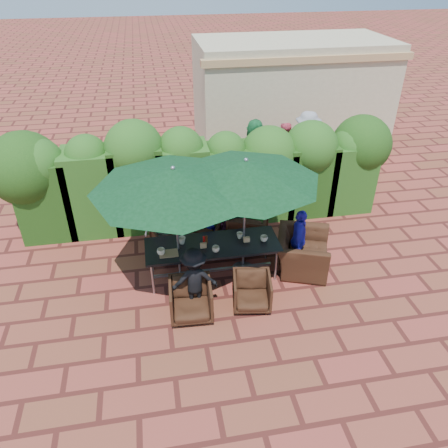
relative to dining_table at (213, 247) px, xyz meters
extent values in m
plane|color=maroon|center=(0.16, -0.14, -0.68)|extent=(80.00, 80.00, 0.00)
cube|color=black|center=(0.00, 0.00, 0.05)|extent=(2.57, 0.90, 0.05)
cube|color=gray|center=(0.00, 0.00, -0.56)|extent=(2.37, 0.05, 0.05)
cylinder|color=gray|center=(-1.18, -0.35, -0.33)|extent=(0.05, 0.05, 0.70)
cylinder|color=gray|center=(-1.18, 0.35, -0.33)|extent=(0.05, 0.05, 0.70)
cylinder|color=gray|center=(1.18, -0.35, -0.33)|extent=(0.05, 0.05, 0.70)
cylinder|color=gray|center=(1.18, 0.35, -0.33)|extent=(0.05, 0.05, 0.70)
cylinder|color=gray|center=(-0.66, -0.03, -0.66)|extent=(0.44, 0.44, 0.03)
cylinder|color=gray|center=(-0.66, -0.03, 0.52)|extent=(0.04, 0.04, 2.40)
cone|color=black|center=(-0.66, -0.03, 1.54)|extent=(2.95, 2.95, 0.38)
sphere|color=gray|center=(-0.66, -0.03, 1.74)|extent=(0.08, 0.08, 0.08)
cylinder|color=gray|center=(0.63, 0.07, -0.66)|extent=(0.44, 0.44, 0.03)
cylinder|color=gray|center=(0.63, 0.07, 0.52)|extent=(0.04, 0.04, 2.40)
cone|color=black|center=(0.63, 0.07, 1.54)|extent=(2.75, 2.75, 0.38)
sphere|color=gray|center=(0.63, 0.07, 1.74)|extent=(0.08, 0.08, 0.08)
imported|color=black|center=(-0.74, 0.83, -0.29)|extent=(0.91, 0.88, 0.78)
imported|color=black|center=(-0.04, 0.99, -0.32)|extent=(0.90, 0.87, 0.72)
imported|color=black|center=(0.94, 1.03, -0.26)|extent=(1.04, 1.01, 0.84)
imported|color=black|center=(-0.55, -1.03, -0.30)|extent=(0.77, 0.72, 0.76)
imported|color=black|center=(0.56, -0.97, -0.33)|extent=(0.76, 0.73, 0.69)
imported|color=black|center=(1.81, -0.07, -0.17)|extent=(1.11, 1.35, 1.01)
imported|color=white|center=(-0.93, 1.01, 0.02)|extent=(0.75, 0.52, 1.40)
imported|color=#2620B2|center=(0.05, 0.88, -0.06)|extent=(0.49, 0.42, 1.23)
imported|color=black|center=(0.75, 1.00, 0.01)|extent=(0.73, 0.54, 1.37)
imported|color=black|center=(-0.46, -0.85, -0.04)|extent=(0.81, 0.38, 1.27)
imported|color=#2620B2|center=(1.72, -0.04, -0.02)|extent=(0.62, 0.86, 1.32)
imported|color=#E4506B|center=(-0.38, 1.00, -0.26)|extent=(0.36, 0.33, 0.83)
imported|color=#8F479B|center=(0.48, 1.12, -0.28)|extent=(0.30, 0.24, 0.80)
imported|color=#227D41|center=(1.82, 4.15, 0.18)|extent=(1.69, 1.01, 1.71)
imported|color=#E4506B|center=(2.66, 4.18, 0.09)|extent=(0.86, 0.74, 1.54)
imported|color=gray|center=(3.26, 4.02, 0.26)|extent=(1.32, 0.98, 1.87)
imported|color=beige|center=(-0.99, -0.15, 0.13)|extent=(0.15, 0.15, 0.12)
imported|color=beige|center=(-0.57, 0.13, 0.14)|extent=(0.15, 0.15, 0.14)
imported|color=beige|center=(0.02, -0.25, 0.13)|extent=(0.14, 0.14, 0.11)
imported|color=beige|center=(0.56, 0.11, 0.13)|extent=(0.13, 0.13, 0.12)
imported|color=beige|center=(1.00, -0.07, 0.13)|extent=(0.15, 0.15, 0.12)
cylinder|color=#B20C0A|center=(-0.16, 0.04, 0.16)|extent=(0.04, 0.04, 0.17)
cylinder|color=#4C230C|center=(-0.11, 0.06, 0.16)|extent=(0.04, 0.04, 0.17)
cube|color=olive|center=(-0.85, -0.16, 0.08)|extent=(0.35, 0.25, 0.02)
cube|color=tan|center=(-0.19, -0.08, 0.12)|extent=(0.12, 0.06, 0.10)
cube|color=tan|center=(0.66, -0.03, 0.12)|extent=(0.12, 0.06, 0.10)
cube|color=#11350E|center=(-3.34, 2.16, 0.23)|extent=(1.15, 0.95, 1.82)
sphere|color=#11350E|center=(-3.34, 2.16, 1.04)|extent=(1.12, 1.12, 1.12)
cube|color=#11350E|center=(-2.34, 2.16, 0.29)|extent=(1.15, 0.95, 1.94)
sphere|color=#11350E|center=(-2.34, 2.16, 1.17)|extent=(0.91, 0.91, 0.91)
cube|color=#11350E|center=(-1.34, 2.16, 0.33)|extent=(1.15, 0.95, 2.01)
sphere|color=#11350E|center=(-1.34, 2.16, 1.24)|extent=(1.27, 1.27, 1.27)
cube|color=#11350E|center=(-0.34, 2.16, 0.29)|extent=(1.15, 0.95, 1.93)
sphere|color=#11350E|center=(-0.34, 2.16, 1.15)|extent=(1.01, 1.01, 1.01)
cube|color=#11350E|center=(0.66, 2.16, 0.23)|extent=(1.15, 0.95, 1.80)
sphere|color=#11350E|center=(0.66, 2.16, 1.03)|extent=(0.91, 0.91, 0.91)
cube|color=#11350E|center=(1.66, 2.16, 0.16)|extent=(1.15, 0.95, 1.66)
sphere|color=#11350E|center=(1.66, 2.16, 0.89)|extent=(1.30, 1.30, 1.30)
cube|color=#11350E|center=(2.66, 2.16, 0.20)|extent=(1.15, 0.95, 1.75)
sphere|color=#11350E|center=(2.66, 2.16, 0.98)|extent=(1.25, 1.25, 1.25)
cube|color=#11350E|center=(3.66, 2.16, 0.17)|extent=(1.15, 0.95, 1.69)
sphere|color=#11350E|center=(3.66, 2.16, 0.91)|extent=(0.97, 0.97, 0.97)
sphere|color=#11350E|center=(-3.64, 2.26, 0.92)|extent=(1.60, 1.60, 1.60)
sphere|color=#11350E|center=(3.96, 2.26, 0.92)|extent=(1.40, 1.40, 1.40)
cube|color=beige|center=(3.66, 6.86, 0.92)|extent=(6.00, 3.00, 3.20)
cube|color=tan|center=(3.66, 5.41, 2.22)|extent=(6.20, 0.25, 0.20)
camera|label=1|loc=(-1.00, -6.78, 4.89)|focal=35.00mm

